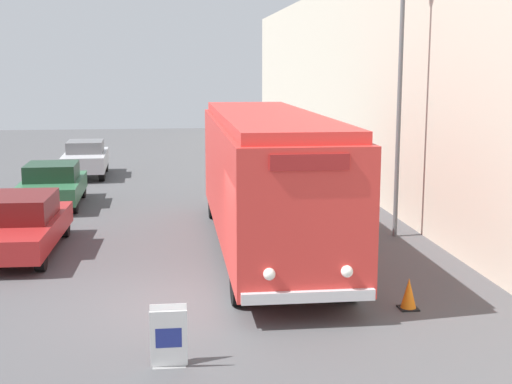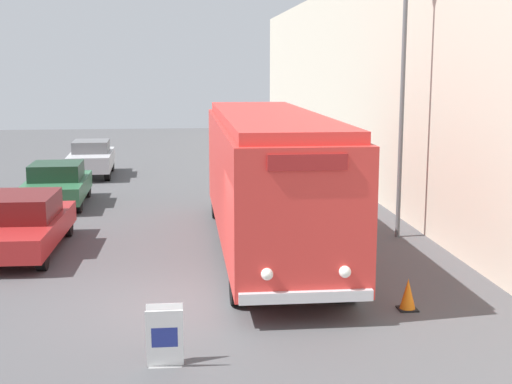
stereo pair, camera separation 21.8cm
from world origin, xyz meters
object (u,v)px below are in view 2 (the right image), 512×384
Objects in this scene: parked_car_near at (22,224)px; sign_board at (165,337)px; streetlamp at (404,57)px; traffic_cone at (408,295)px; vintage_bus at (269,174)px; parked_car_mid at (57,184)px; parked_car_far at (91,158)px.

sign_board is at bearing -62.04° from parked_car_near.
streetlamp reaches higher than traffic_cone.
traffic_cone is (2.11, -4.72, -1.64)m from vintage_bus.
streetlamp is at bearing 74.77° from traffic_cone.
parked_car_far reaches higher than parked_car_mid.
sign_board is 8.20m from parked_car_near.
traffic_cone is (8.06, -17.71, -0.48)m from parked_car_far.
sign_board is at bearing -127.84° from streetlamp.
parked_car_mid is 6.38m from parked_car_far.
vintage_bus is 9.24m from parked_car_mid.
sign_board is 10.93m from streetlamp.
parked_car_mid is at bearing 126.63° from traffic_cone.
sign_board is at bearing -155.02° from traffic_cone.
sign_board is 0.23× the size of parked_car_mid.
vintage_bus is 2.66× the size of parked_car_mid.
vintage_bus is 7.43m from sign_board.
traffic_cone is at bearing -67.66° from parked_car_far.
traffic_cone is at bearing -65.88° from vintage_bus.
traffic_cone is (-1.57, -5.78, -4.54)m from streetlamp.
streetlamp reaches higher than parked_car_mid.
streetlamp is at bearing -30.46° from parked_car_mid.
parked_car_near is (-9.84, -0.60, -4.11)m from streetlamp.
parked_car_near is 6.16m from parked_car_mid.
traffic_cone is (8.43, -11.35, -0.42)m from parked_car_mid.
parked_car_near is at bearing 175.71° from vintage_bus.
traffic_cone is at bearing -105.23° from streetlamp.
sign_board is 0.20× the size of parked_car_near.
parked_car_mid is at bearing 133.66° from vintage_bus.
vintage_bus is at bearing -163.99° from streetlamp.
parked_car_mid reaches higher than sign_board.
streetlamp is at bearing 16.01° from vintage_bus.
parked_car_near is 1.14× the size of parked_car_mid.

